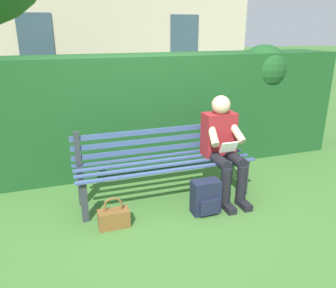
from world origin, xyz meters
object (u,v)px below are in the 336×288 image
Objects in this scene: backpack at (206,197)px; handbag at (114,218)px; park_bench at (163,160)px; person_seated at (223,144)px.

backpack reaches higher than handbag.
park_bench reaches higher than backpack.
park_bench is 0.67m from backpack.
park_bench is 5.42× the size of backpack.
handbag is at bearing -2.37° from backpack.
person_seated reaches higher than handbag.
handbag is at bearing 34.92° from park_bench.
person_seated is at bearing 164.97° from park_bench.
park_bench is at bearing -15.03° from person_seated.
park_bench reaches higher than handbag.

